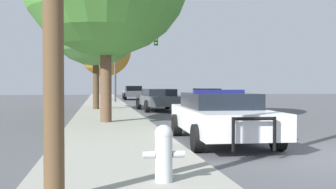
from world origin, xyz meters
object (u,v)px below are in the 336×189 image
(car_background_distant, at_px, (133,92))
(car_background_midblock, at_px, (158,99))
(tree_sidewalk_far, at_px, (105,50))
(car_background_oncoming, at_px, (207,96))
(fire_hydrant, at_px, (164,152))
(tree_sidewalk_mid, at_px, (96,15))
(police_car, at_px, (221,115))
(traffic_light, at_px, (132,53))

(car_background_distant, height_order, car_background_midblock, car_background_distant)
(car_background_distant, bearing_deg, tree_sidewalk_far, -127.18)
(car_background_oncoming, distance_m, car_background_midblock, 8.24)
(fire_hydrant, bearing_deg, car_background_oncoming, 73.97)
(car_background_oncoming, distance_m, tree_sidewalk_mid, 11.58)
(fire_hydrant, xyz_separation_m, tree_sidewalk_far, (-0.38, 32.52, 4.05))
(police_car, distance_m, car_background_midblock, 13.37)
(car_background_midblock, xyz_separation_m, tree_sidewalk_far, (-2.84, 14.36, 3.92))
(car_background_oncoming, xyz_separation_m, tree_sidewalk_mid, (-8.25, -6.57, 4.79))
(tree_sidewalk_mid, bearing_deg, fire_hydrant, -86.62)
(tree_sidewalk_far, bearing_deg, car_background_midblock, -78.79)
(tree_sidewalk_far, height_order, tree_sidewalk_mid, tree_sidewalk_mid)
(fire_hydrant, distance_m, car_background_distant, 36.41)
(fire_hydrant, bearing_deg, police_car, 64.82)
(fire_hydrant, relative_size, traffic_light, 0.15)
(car_background_distant, bearing_deg, car_background_midblock, -90.46)
(traffic_light, bearing_deg, police_car, -88.56)
(fire_hydrant, relative_size, car_background_distant, 0.20)
(fire_hydrant, distance_m, car_background_midblock, 18.32)
(car_background_oncoming, xyz_separation_m, tree_sidewalk_far, (-7.55, 7.59, 3.95))
(tree_sidewalk_mid, bearing_deg, car_background_midblock, -3.19)
(car_background_distant, distance_m, car_background_midblock, 18.17)
(police_car, distance_m, car_background_distant, 31.54)
(tree_sidewalk_far, xyz_separation_m, tree_sidewalk_mid, (-0.70, -14.16, 0.83))
(police_car, relative_size, tree_sidewalk_mid, 0.63)
(car_background_distant, relative_size, tree_sidewalk_far, 0.58)
(fire_hydrant, distance_m, traffic_light, 28.14)
(traffic_light, distance_m, car_background_distant, 9.11)
(fire_hydrant, bearing_deg, tree_sidewalk_far, 90.68)
(police_car, height_order, car_background_distant, police_car)
(traffic_light, bearing_deg, fire_hydrant, -93.42)
(traffic_light, distance_m, tree_sidewalk_far, 5.10)
(car_background_distant, relative_size, tree_sidewalk_mid, 0.49)
(traffic_light, height_order, car_background_distant, traffic_light)
(police_car, bearing_deg, car_background_distant, -88.61)
(police_car, xyz_separation_m, tree_sidewalk_far, (-2.63, 27.73, 3.92))
(traffic_light, xyz_separation_m, car_background_distant, (0.79, 8.45, -3.31))
(police_car, xyz_separation_m, car_background_midblock, (0.21, 13.37, -0.01))
(car_background_oncoming, bearing_deg, car_background_midblock, 51.60)
(car_background_oncoming, height_order, tree_sidewalk_mid, tree_sidewalk_mid)
(traffic_light, height_order, car_background_midblock, traffic_light)
(car_background_oncoming, distance_m, tree_sidewalk_far, 11.41)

